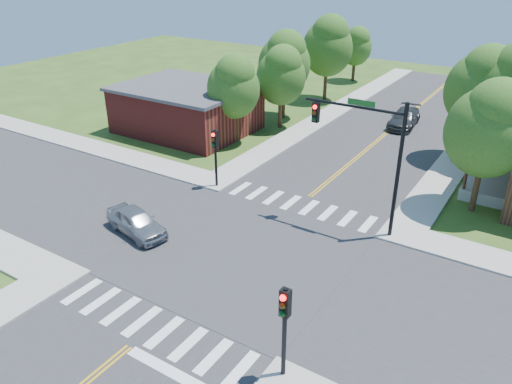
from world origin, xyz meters
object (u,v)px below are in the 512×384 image
Objects in this scene: signal_mast_ne at (368,144)px; car_dgrey at (404,119)px; car_silver at (136,222)px; signal_pole_se at (284,317)px; signal_pole_nw at (215,148)px.

car_dgrey is (-3.31, 18.04, -4.13)m from signal_mast_ne.
car_dgrey is at bearing -1.38° from car_silver.
signal_pole_se is 12.30m from car_silver.
signal_pole_se is at bearing -85.12° from car_dgrey.
signal_pole_se is at bearing -45.00° from signal_pole_nw.
signal_mast_ne is at bearing -41.78° from car_silver.
car_silver is 25.66m from car_dgrey.
car_dgrey is (-5.00, 29.25, -1.95)m from signal_pole_se.
signal_mast_ne reaches higher than signal_pole_se.
signal_pole_nw is 0.75× the size of car_dgrey.
signal_pole_se is at bearing -81.44° from signal_mast_ne.
signal_pole_se is 0.89× the size of car_silver.
signal_pole_se is at bearing -98.27° from car_silver.
signal_pole_nw is 7.10m from car_silver.
signal_pole_se is 0.75× the size of car_dgrey.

